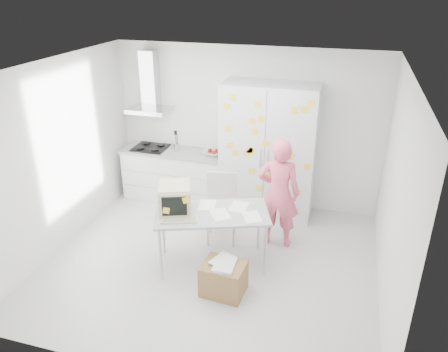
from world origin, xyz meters
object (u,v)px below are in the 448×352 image
(chair, at_px, (222,203))
(cardboard_box, at_px, (224,278))
(desk, at_px, (189,205))
(person, at_px, (279,193))

(chair, relative_size, cardboard_box, 1.85)
(desk, distance_m, cardboard_box, 1.05)
(person, xyz_separation_m, chair, (-0.84, -0.06, -0.25))
(person, bearing_deg, desk, 34.03)
(person, height_order, desk, person)
(desk, xyz_separation_m, chair, (0.23, 0.77, -0.32))
(person, bearing_deg, cardboard_box, 67.93)
(desk, height_order, cardboard_box, desk)
(desk, bearing_deg, chair, 52.94)
(person, distance_m, cardboard_box, 1.51)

